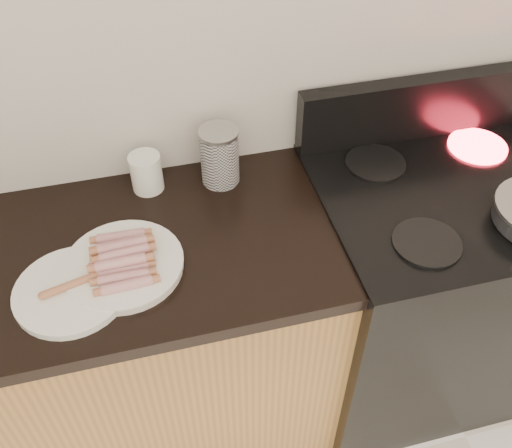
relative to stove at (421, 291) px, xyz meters
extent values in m
cube|color=silver|center=(-0.78, 0.32, 0.84)|extent=(4.00, 0.04, 2.60)
cube|color=black|center=(0.00, 0.00, -0.01)|extent=(0.76, 0.65, 0.90)
cube|color=black|center=(0.00, 0.00, 0.45)|extent=(0.76, 0.65, 0.01)
cube|color=black|center=(0.00, 0.28, 0.55)|extent=(0.76, 0.06, 0.20)
cylinder|color=black|center=(-0.17, -0.17, 0.46)|extent=(0.18, 0.18, 0.01)
cylinder|color=black|center=(-0.17, 0.17, 0.46)|extent=(0.18, 0.18, 0.01)
cylinder|color=#FF1E2D|center=(0.17, 0.17, 0.46)|extent=(0.18, 0.18, 0.01)
cylinder|color=silver|center=(-0.94, -0.05, 0.45)|extent=(0.36, 0.36, 0.02)
cylinder|color=white|center=(-1.07, -0.10, 0.45)|extent=(0.30, 0.30, 0.02)
cylinder|color=maroon|center=(-0.94, -0.14, 0.48)|extent=(0.12, 0.03, 0.03)
cylinder|color=maroon|center=(-0.94, -0.11, 0.48)|extent=(0.12, 0.03, 0.03)
cylinder|color=maroon|center=(-0.94, -0.08, 0.48)|extent=(0.12, 0.03, 0.03)
cylinder|color=maroon|center=(-0.94, -0.05, 0.48)|extent=(0.12, 0.03, 0.03)
cylinder|color=maroon|center=(-0.94, -0.02, 0.48)|extent=(0.12, 0.03, 0.03)
cylinder|color=maroon|center=(-0.94, 0.01, 0.48)|extent=(0.12, 0.03, 0.03)
cylinder|color=maroon|center=(-0.94, 0.03, 0.48)|extent=(0.12, 0.03, 0.03)
cylinder|color=maroon|center=(-0.94, -0.08, 0.50)|extent=(0.12, 0.03, 0.03)
cylinder|color=maroon|center=(-0.94, -0.05, 0.50)|extent=(0.12, 0.03, 0.03)
cylinder|color=maroon|center=(-0.94, -0.02, 0.50)|extent=(0.12, 0.03, 0.03)
cylinder|color=#CC7E4C|center=(-1.07, -0.10, 0.47)|extent=(0.13, 0.05, 0.02)
cylinder|color=white|center=(-0.63, 0.23, 0.53)|extent=(0.11, 0.11, 0.16)
cylinder|color=silver|center=(-0.63, 0.23, 0.61)|extent=(0.11, 0.11, 0.01)
cylinder|color=silver|center=(-0.84, 0.24, 0.50)|extent=(0.10, 0.10, 0.11)
camera|label=1|loc=(-0.85, -1.04, 1.54)|focal=40.00mm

